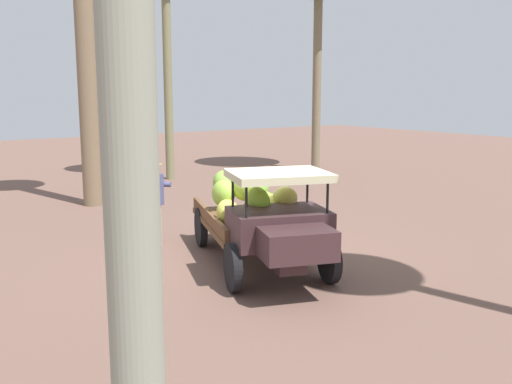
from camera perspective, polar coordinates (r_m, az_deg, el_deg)
name	(u,v)px	position (r m, az deg, el deg)	size (l,w,h in m)	color
ground_plane	(258,264)	(10.53, 0.19, -7.06)	(60.00, 60.00, 0.00)	brown
truck	(263,217)	(10.07, 0.65, -2.45)	(4.66, 2.91, 1.82)	#3C2629
farmer	(155,196)	(11.76, -9.90, -0.41)	(0.53, 0.47, 1.74)	#C0B59D
wooden_crate	(263,223)	(12.82, 0.74, -3.10)	(0.57, 0.37, 0.36)	olive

